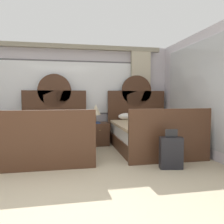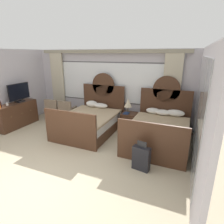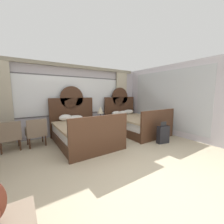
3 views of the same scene
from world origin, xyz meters
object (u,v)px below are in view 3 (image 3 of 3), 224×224
object	(u,v)px
book_on_nightstand	(102,119)
bed_near_window	(83,131)
suitcase_on_floor	(163,134)
table_lamp_on_nightstand	(100,110)
armchair_by_window_left	(36,131)
armchair_by_window_centre	(10,135)
nightstand_between_beds	(102,125)
bed_near_mirror	(135,123)

from	to	relation	value
book_on_nightstand	bed_near_window	bearing A→B (deg)	-149.59
book_on_nightstand	suitcase_on_floor	distance (m)	2.37
table_lamp_on_nightstand	armchair_by_window_left	size ratio (longest dim) A/B	0.57
table_lamp_on_nightstand	armchair_by_window_centre	size ratio (longest dim) A/B	0.57
bed_near_window	armchair_by_window_centre	bearing A→B (deg)	165.25
nightstand_between_beds	table_lamp_on_nightstand	size ratio (longest dim) A/B	1.20
table_lamp_on_nightstand	suitcase_on_floor	world-z (taller)	table_lamp_on_nightstand
armchair_by_window_centre	suitcase_on_floor	distance (m)	4.54
nightstand_between_beds	armchair_by_window_left	xyz separation A→B (m)	(-2.43, -0.21, 0.17)
nightstand_between_beds	table_lamp_on_nightstand	world-z (taller)	table_lamp_on_nightstand
bed_near_mirror	book_on_nightstand	xyz separation A→B (m)	(-1.21, 0.62, 0.22)
table_lamp_on_nightstand	book_on_nightstand	xyz separation A→B (m)	(-0.01, -0.15, -0.32)
armchair_by_window_left	suitcase_on_floor	distance (m)	3.97
bed_near_window	suitcase_on_floor	size ratio (longest dim) A/B	3.21
nightstand_between_beds	armchair_by_window_centre	size ratio (longest dim) A/B	0.69
table_lamp_on_nightstand	bed_near_window	bearing A→B (deg)	-144.20
bed_near_window	armchair_by_window_centre	xyz separation A→B (m)	(-1.95, 0.51, 0.09)
bed_near_window	suitcase_on_floor	world-z (taller)	bed_near_window
armchair_by_window_centre	nightstand_between_beds	bearing A→B (deg)	3.94
bed_near_mirror	table_lamp_on_nightstand	bearing A→B (deg)	147.64
nightstand_between_beds	suitcase_on_floor	distance (m)	2.41
bed_near_mirror	book_on_nightstand	size ratio (longest dim) A/B	8.71
bed_near_window	armchair_by_window_centre	size ratio (longest dim) A/B	2.67
bed_near_window	nightstand_between_beds	world-z (taller)	bed_near_window
nightstand_between_beds	suitcase_on_floor	size ratio (longest dim) A/B	0.83
bed_near_window	bed_near_mirror	distance (m)	2.28
bed_near_mirror	nightstand_between_beds	xyz separation A→B (m)	(-1.14, 0.72, -0.09)
suitcase_on_floor	armchair_by_window_centre	bearing A→B (deg)	154.08
bed_near_mirror	table_lamp_on_nightstand	distance (m)	1.52
bed_near_window	armchair_by_window_centre	world-z (taller)	bed_near_window
nightstand_between_beds	book_on_nightstand	distance (m)	0.33
bed_near_window	book_on_nightstand	xyz separation A→B (m)	(1.07, 0.63, 0.22)
bed_near_window	book_on_nightstand	distance (m)	1.26
book_on_nightstand	armchair_by_window_centre	world-z (taller)	armchair_by_window_centre
nightstand_between_beds	armchair_by_window_centre	distance (m)	3.10
table_lamp_on_nightstand	suitcase_on_floor	xyz separation A→B (m)	(1.06, -2.24, -0.64)
armchair_by_window_left	book_on_nightstand	bearing A→B (deg)	2.72
book_on_nightstand	suitcase_on_floor	size ratio (longest dim) A/B	0.37
bed_near_window	armchair_by_window_left	world-z (taller)	bed_near_window
bed_near_window	book_on_nightstand	world-z (taller)	bed_near_window
bed_near_mirror	nightstand_between_beds	bearing A→B (deg)	147.77
suitcase_on_floor	book_on_nightstand	bearing A→B (deg)	117.00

